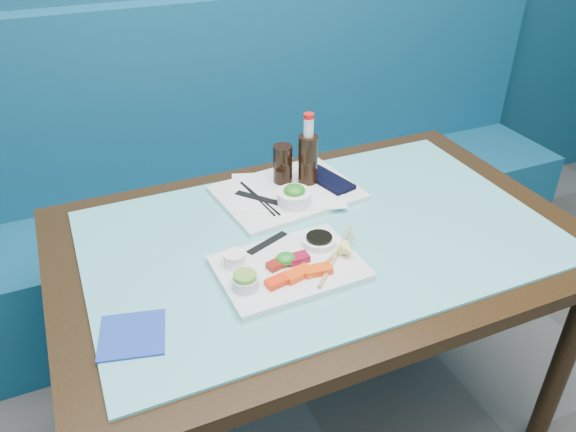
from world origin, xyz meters
name	(u,v)px	position (x,y,z in m)	size (l,w,h in m)	color
booth_bench	(229,205)	(0.00, 2.29, 0.37)	(3.00, 0.56, 1.17)	navy
dining_table	(319,261)	(0.00, 1.45, 0.67)	(1.40, 0.90, 0.75)	black
glass_top	(320,235)	(0.00, 1.45, 0.75)	(1.22, 0.76, 0.01)	#5CB4B9
sashimi_plate	(289,268)	(-0.14, 1.34, 0.77)	(0.34, 0.25, 0.02)	white
salmon_left	(279,281)	(-0.19, 1.28, 0.78)	(0.06, 0.03, 0.02)	red
salmon_mid	(298,274)	(-0.14, 1.29, 0.78)	(0.07, 0.03, 0.02)	#FF400A
salmon_right	(318,270)	(-0.09, 1.28, 0.78)	(0.07, 0.03, 0.02)	#FF450A
tuna_left	(277,264)	(-0.17, 1.34, 0.78)	(0.05, 0.03, 0.02)	maroon
tuna_right	(298,258)	(-0.12, 1.34, 0.78)	(0.05, 0.03, 0.02)	maroon
seaweed_garnish	(286,259)	(-0.15, 1.35, 0.79)	(0.05, 0.05, 0.03)	#22801D
ramekin_wasabi	(245,282)	(-0.27, 1.30, 0.79)	(0.06, 0.06, 0.03)	silver
wasabi_fill	(245,276)	(-0.27, 1.30, 0.81)	(0.05, 0.05, 0.01)	#659C32
ramekin_ginger	(235,261)	(-0.26, 1.39, 0.79)	(0.05, 0.05, 0.02)	white
ginger_fill	(234,255)	(-0.26, 1.39, 0.80)	(0.05, 0.05, 0.01)	white
soy_dish	(319,241)	(-0.04, 1.39, 0.78)	(0.09, 0.09, 0.02)	white
soy_fill	(319,237)	(-0.04, 1.39, 0.80)	(0.07, 0.07, 0.01)	black
lemon_wedge	(348,251)	(0.00, 1.31, 0.80)	(0.04, 0.04, 0.03)	#EBEA6F
chopstick_sleeve	(267,243)	(-0.16, 1.44, 0.78)	(0.13, 0.02, 0.00)	black
wooden_chopstick_a	(332,256)	(-0.03, 1.32, 0.78)	(0.01, 0.01, 0.21)	#B47D55
wooden_chopstick_b	(336,255)	(-0.02, 1.32, 0.78)	(0.01, 0.01, 0.26)	tan
serving_tray	(287,193)	(0.00, 1.67, 0.77)	(0.40, 0.30, 0.01)	white
paper_placemat	(287,190)	(0.00, 1.67, 0.77)	(0.33, 0.23, 0.00)	white
seaweed_bowl	(294,198)	(-0.01, 1.60, 0.79)	(0.10, 0.10, 0.04)	white
seaweed_salad	(294,190)	(-0.01, 1.60, 0.82)	(0.06, 0.06, 0.03)	#26751B
cola_glass	(283,164)	(0.01, 1.73, 0.83)	(0.06, 0.06, 0.12)	black
navy_pouch	(328,180)	(0.13, 1.67, 0.78)	(0.07, 0.17, 0.01)	black
fork	(311,166)	(0.13, 1.78, 0.78)	(0.01, 0.01, 0.09)	silver
black_chopstick_a	(257,198)	(-0.10, 1.66, 0.78)	(0.01, 0.01, 0.21)	black
black_chopstick_b	(260,198)	(-0.09, 1.66, 0.78)	(0.01, 0.01, 0.22)	black
tray_sleeve	(258,198)	(-0.10, 1.66, 0.77)	(0.02, 0.15, 0.00)	black
cola_bottle_body	(308,162)	(0.08, 1.69, 0.84)	(0.06, 0.06, 0.17)	black
cola_bottle_neck	(309,127)	(0.08, 1.69, 0.95)	(0.03, 0.03, 0.06)	white
cola_bottle_cap	(309,116)	(0.08, 1.69, 0.99)	(0.03, 0.03, 0.01)	red
blue_napkin	(132,335)	(-0.53, 1.27, 0.76)	(0.14, 0.14, 0.01)	#1B3596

